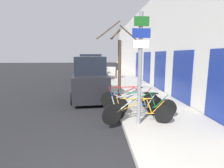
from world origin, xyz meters
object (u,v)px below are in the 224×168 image
(bicycle_2, at_px, (143,105))
(bicycle_4, at_px, (129,99))
(parked_car_2, at_px, (94,66))
(parked_car_3, at_px, (95,64))
(parked_car_1, at_px, (92,69))
(signpost, at_px, (140,66))
(bicycle_3, at_px, (132,104))
(pedestrian_near, at_px, (117,68))
(bicycle_0, at_px, (139,111))
(parked_car_0, at_px, (90,80))
(street_tree, at_px, (119,63))
(bicycle_1, at_px, (135,108))

(bicycle_2, relative_size, bicycle_4, 0.98)
(bicycle_2, height_order, parked_car_2, parked_car_2)
(bicycle_2, relative_size, parked_car_3, 0.53)
(parked_car_1, relative_size, parked_car_3, 1.05)
(signpost, distance_m, bicycle_2, 1.74)
(bicycle_3, xyz_separation_m, pedestrian_near, (0.60, 10.34, 0.56))
(parked_car_3, bearing_deg, bicycle_4, -88.47)
(parked_car_2, bearing_deg, bicycle_2, -81.52)
(bicycle_0, distance_m, parked_car_0, 4.53)
(parked_car_1, height_order, parked_car_3, parked_car_1)
(bicycle_4, relative_size, street_tree, 0.62)
(parked_car_3, bearing_deg, parked_car_1, -93.85)
(pedestrian_near, bearing_deg, bicycle_3, -104.81)
(bicycle_3, xyz_separation_m, street_tree, (-0.25, 2.20, 1.48))
(bicycle_4, height_order, parked_car_2, parked_car_2)
(bicycle_4, distance_m, parked_car_0, 3.20)
(bicycle_2, distance_m, parked_car_1, 9.70)
(bicycle_4, distance_m, pedestrian_near, 9.86)
(bicycle_4, xyz_separation_m, parked_car_1, (-1.78, 8.57, 0.54))
(parked_car_2, bearing_deg, parked_car_0, -89.72)
(bicycle_2, distance_m, parked_car_0, 4.12)
(bicycle_4, bearing_deg, bicycle_3, -166.04)
(parked_car_2, xyz_separation_m, street_tree, (1.50, -12.02, 0.94))
(bicycle_2, relative_size, parked_car_1, 0.51)
(signpost, xyz_separation_m, bicycle_0, (0.06, 0.16, -1.55))
(street_tree, bearing_deg, parked_car_2, 97.12)
(bicycle_1, xyz_separation_m, parked_car_2, (-1.72, 14.99, 0.50))
(bicycle_0, bearing_deg, bicycle_2, -8.99)
(signpost, height_order, parked_car_3, signpost)
(bicycle_2, distance_m, street_tree, 3.00)
(bicycle_2, relative_size, bicycle_3, 1.04)
(bicycle_1, xyz_separation_m, bicycle_4, (0.02, 1.28, 0.00))
(bicycle_0, xyz_separation_m, bicycle_3, (-0.07, 0.95, 0.00))
(bicycle_1, bearing_deg, parked_car_0, -1.20)
(signpost, height_order, bicycle_2, signpost)
(bicycle_2, height_order, bicycle_3, bicycle_2)
(bicycle_3, bearing_deg, pedestrian_near, 4.10)
(bicycle_4, relative_size, pedestrian_near, 1.50)
(bicycle_0, bearing_deg, street_tree, 21.65)
(pedestrian_near, height_order, street_tree, street_tree)
(bicycle_2, height_order, parked_car_1, parked_car_1)
(parked_car_1, xyz_separation_m, street_tree, (1.55, -6.89, 0.90))
(signpost, bearing_deg, bicycle_4, 90.77)
(bicycle_1, xyz_separation_m, parked_car_0, (-1.72, 3.92, 0.48))
(parked_car_1, bearing_deg, bicycle_1, -75.96)
(bicycle_3, relative_size, parked_car_2, 0.53)
(bicycle_0, relative_size, bicycle_4, 0.88)
(pedestrian_near, bearing_deg, bicycle_4, -105.06)
(parked_car_0, bearing_deg, pedestrian_near, 67.87)
(parked_car_0, xyz_separation_m, parked_car_2, (0.00, 11.07, 0.02))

